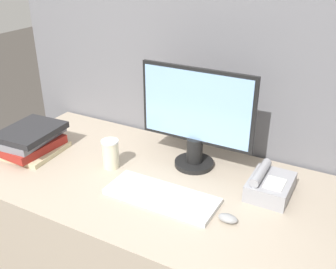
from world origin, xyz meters
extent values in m
cube|color=slate|center=(0.00, 0.83, 0.84)|extent=(2.01, 0.04, 1.67)
cube|color=tan|center=(0.00, 0.40, 0.37)|extent=(1.61, 0.79, 0.74)
cylinder|color=black|center=(0.10, 0.59, 0.75)|extent=(0.17, 0.17, 0.02)
cylinder|color=black|center=(0.10, 0.59, 0.81)|extent=(0.07, 0.07, 0.11)
cube|color=black|center=(0.10, 0.59, 1.02)|extent=(0.50, 0.02, 0.32)
cube|color=#8CB7E5|center=(0.10, 0.58, 1.02)|extent=(0.47, 0.01, 0.30)
cube|color=silver|center=(0.09, 0.30, 0.75)|extent=(0.44, 0.17, 0.02)
ellipsoid|color=gray|center=(0.37, 0.29, 0.75)|extent=(0.07, 0.04, 0.03)
cylinder|color=beige|center=(-0.22, 0.40, 0.80)|extent=(0.07, 0.07, 0.12)
cylinder|color=white|center=(-0.22, 0.40, 0.86)|extent=(0.07, 0.07, 0.01)
cube|color=#C6B78C|center=(-0.61, 0.34, 0.75)|extent=(0.25, 0.27, 0.02)
cube|color=maroon|center=(-0.62, 0.33, 0.78)|extent=(0.21, 0.28, 0.04)
cube|color=slate|center=(-0.62, 0.34, 0.82)|extent=(0.20, 0.30, 0.03)
cube|color=#262628|center=(-0.62, 0.34, 0.85)|extent=(0.24, 0.29, 0.03)
cube|color=#99999E|center=(0.45, 0.53, 0.77)|extent=(0.16, 0.20, 0.07)
cube|color=white|center=(0.47, 0.50, 0.81)|extent=(0.07, 0.09, 0.00)
cylinder|color=#99999E|center=(0.41, 0.53, 0.82)|extent=(0.04, 0.18, 0.04)
camera|label=1|loc=(0.71, -0.78, 1.62)|focal=42.00mm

